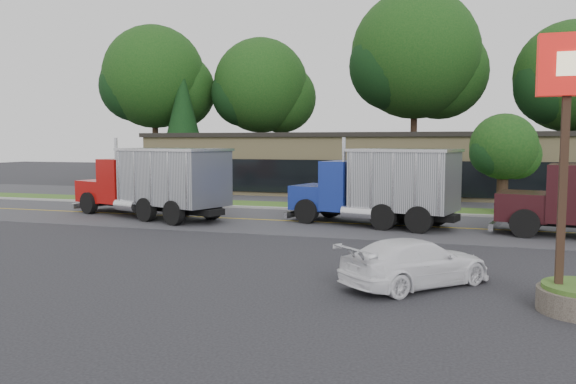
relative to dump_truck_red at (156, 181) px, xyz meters
name	(u,v)px	position (x,y,z in m)	size (l,w,h in m)	color
ground	(195,259)	(6.10, -8.16, -1.81)	(140.00, 140.00, 0.00)	#333338
road	(282,221)	(6.10, 0.84, -1.81)	(60.00, 8.00, 0.02)	#4A4A4E
center_line	(282,221)	(6.10, 0.84, -1.81)	(60.00, 0.12, 0.01)	gold
curb	(306,210)	(6.10, 5.04, -1.81)	(60.00, 0.30, 0.12)	#9E9E99
grass_verge	(314,207)	(6.10, 6.84, -1.81)	(60.00, 3.40, 0.03)	#3B6021
far_parking	(333,198)	(6.10, 11.84, -1.81)	(60.00, 7.00, 0.02)	#4A4A4E
strip_mall	(377,164)	(8.10, 17.84, 0.19)	(32.00, 12.00, 4.00)	tan
tree_far_a	(156,82)	(-13.74, 23.97, 7.51)	(10.23, 9.63, 14.60)	#382619
tree_far_b	(263,90)	(-3.75, 25.95, 6.65)	(9.29, 8.75, 13.25)	#382619
tree_far_c	(417,61)	(10.28, 25.98, 8.75)	(11.59, 10.91, 16.54)	#382619
tree_far_d	(573,82)	(22.24, 24.95, 6.52)	(9.15, 8.61, 13.05)	#382619
evergreen_left	(183,119)	(-9.90, 21.84, 3.87)	(4.55, 4.55, 10.34)	#382619
tree_verge	(505,150)	(16.16, 6.89, 1.44)	(3.59, 3.38, 5.13)	#382619
dump_truck_red	(156,181)	(0.00, 0.00, 0.00)	(9.36, 5.50, 3.36)	black
dump_truck_blue	(382,185)	(10.74, 0.62, -0.01)	(7.68, 4.29, 3.36)	black
rally_car	(416,262)	(12.97, -9.42, -1.20)	(1.70, 4.19, 1.21)	white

